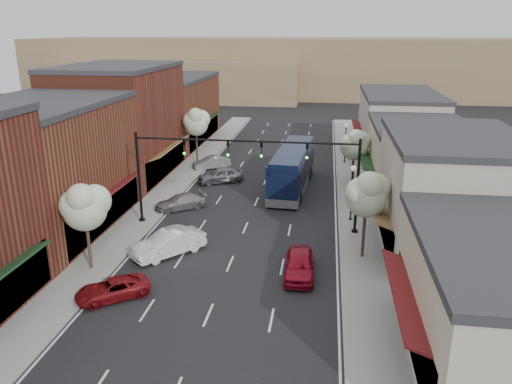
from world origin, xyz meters
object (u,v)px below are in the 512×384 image
at_px(signal_mast_left, 169,165).
at_px(lamp_post_far, 346,136).
at_px(parked_car_e, 211,163).
at_px(tree_right_far, 355,144).
at_px(parked_car_b, 168,243).
at_px(lamp_post_near, 353,184).
at_px(signal_mast_right, 324,171).
at_px(parked_car_a, 113,289).
at_px(coach_bus, 293,168).
at_px(parked_car_c, 180,202).
at_px(tree_left_near, 85,206).
at_px(tree_right_near, 367,193).
at_px(tree_left_far, 196,121).
at_px(red_hatchback, 299,264).
at_px(parked_car_d, 220,175).

bearing_deg(signal_mast_left, lamp_post_far, 56.14).
xyz_separation_m(signal_mast_left, parked_car_e, (-0.58, 15.85, -3.97)).
distance_m(signal_mast_left, tree_right_far, 18.39).
bearing_deg(parked_car_b, lamp_post_near, 74.56).
bearing_deg(parked_car_b, signal_mast_right, 69.80).
xyz_separation_m(parked_car_a, parked_car_e, (-0.63, 26.90, 0.10)).
xyz_separation_m(tree_right_far, coach_bus, (-5.58, -1.76, -2.03)).
relative_size(tree_right_far, parked_car_c, 1.28).
height_order(coach_bus, parked_car_b, coach_bus).
distance_m(coach_bus, parked_car_e, 10.68).
distance_m(signal_mast_right, tree_left_near, 16.05).
distance_m(tree_right_far, parked_car_b, 21.53).
relative_size(signal_mast_left, lamp_post_far, 1.85).
bearing_deg(lamp_post_near, tree_right_near, -85.23).
height_order(tree_right_near, lamp_post_far, tree_right_near).
bearing_deg(signal_mast_right, parked_car_a, -135.37).
relative_size(signal_mast_left, tree_left_far, 1.34).
height_order(signal_mast_left, parked_car_a, signal_mast_left).
bearing_deg(coach_bus, parked_car_a, -107.28).
relative_size(tree_right_near, parked_car_a, 1.49).
distance_m(coach_bus, red_hatchback, 17.29).
xyz_separation_m(signal_mast_right, coach_bus, (-2.86, 10.19, -2.66)).
bearing_deg(parked_car_a, red_hatchback, 76.09).
relative_size(tree_left_far, coach_bus, 0.49).
bearing_deg(lamp_post_far, tree_left_far, -172.70).
bearing_deg(parked_car_c, tree_left_near, -47.22).
bearing_deg(tree_left_far, lamp_post_near, -43.89).
height_order(tree_left_near, parked_car_d, tree_left_near).
xyz_separation_m(lamp_post_near, parked_car_c, (-13.73, 0.78, -2.39)).
bearing_deg(coach_bus, parked_car_d, 177.50).
bearing_deg(red_hatchback, parked_car_c, 133.34).
xyz_separation_m(signal_mast_left, parked_car_a, (0.05, -11.05, -4.07)).
xyz_separation_m(signal_mast_right, tree_right_far, (2.73, 11.95, -0.63)).
relative_size(tree_left_near, parked_car_c, 1.35).
distance_m(signal_mast_left, tree_left_far, 18.14).
bearing_deg(signal_mast_left, parked_car_c, 95.45).
xyz_separation_m(lamp_post_far, parked_car_e, (-14.00, -4.15, -2.35)).
bearing_deg(parked_car_b, signal_mast_left, 146.68).
distance_m(tree_left_near, parked_car_c, 12.12).
relative_size(coach_bus, parked_car_b, 2.53).
relative_size(parked_car_a, parked_car_e, 1.01).
relative_size(lamp_post_far, parked_car_e, 1.12).
height_order(signal_mast_right, lamp_post_near, signal_mast_right).
distance_m(signal_mast_right, lamp_post_far, 20.19).
height_order(tree_left_near, red_hatchback, tree_left_near).
distance_m(coach_bus, parked_car_c, 11.19).
xyz_separation_m(signal_mast_left, parked_car_d, (1.42, 11.00, -3.88)).
relative_size(tree_right_near, red_hatchback, 1.35).
bearing_deg(tree_right_far, parked_car_a, -121.19).
distance_m(tree_left_far, parked_car_d, 8.92).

